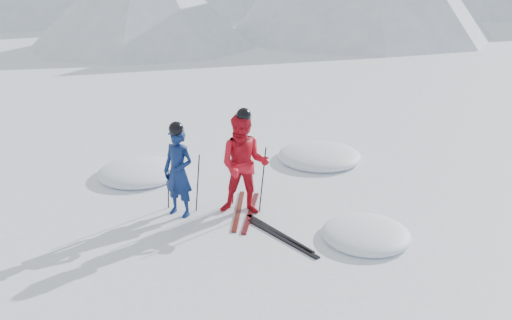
% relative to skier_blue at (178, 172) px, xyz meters
% --- Properties ---
extents(ground, '(160.00, 160.00, 0.00)m').
position_rel_skier_blue_xyz_m(ground, '(2.82, -0.13, -0.83)').
color(ground, white).
rests_on(ground, ground).
extents(skier_blue, '(0.67, 0.50, 1.66)m').
position_rel_skier_blue_xyz_m(skier_blue, '(0.00, 0.00, 0.00)').
color(skier_blue, '#0D2053').
rests_on(skier_blue, ground).
extents(skier_red, '(1.06, 0.91, 1.88)m').
position_rel_skier_blue_xyz_m(skier_red, '(1.08, 0.47, 0.11)').
color(skier_red, red).
rests_on(skier_red, ground).
extents(pole_blue_left, '(0.11, 0.08, 1.11)m').
position_rel_skier_blue_xyz_m(pole_blue_left, '(-0.30, 0.15, -0.28)').
color(pole_blue_left, black).
rests_on(pole_blue_left, ground).
extents(pole_blue_right, '(0.11, 0.07, 1.11)m').
position_rel_skier_blue_xyz_m(pole_blue_right, '(0.25, 0.25, -0.28)').
color(pole_blue_right, black).
rests_on(pole_blue_right, ground).
extents(pole_red_left, '(0.12, 0.10, 1.25)m').
position_rel_skier_blue_xyz_m(pole_red_left, '(0.78, 0.72, -0.20)').
color(pole_red_left, black).
rests_on(pole_red_left, ground).
extents(pole_red_right, '(0.12, 0.09, 1.25)m').
position_rel_skier_blue_xyz_m(pole_red_right, '(1.38, 0.62, -0.20)').
color(pole_red_right, black).
rests_on(pole_red_right, ground).
extents(ski_worn_left, '(0.55, 1.66, 0.03)m').
position_rel_skier_blue_xyz_m(ski_worn_left, '(0.96, 0.47, -0.82)').
color(ski_worn_left, black).
rests_on(ski_worn_left, ground).
extents(ski_worn_right, '(0.44, 1.68, 0.03)m').
position_rel_skier_blue_xyz_m(ski_worn_right, '(1.20, 0.47, -0.82)').
color(ski_worn_right, black).
rests_on(ski_worn_right, ground).
extents(ski_loose_a, '(1.48, 1.00, 0.03)m').
position_rel_skier_blue_xyz_m(ski_loose_a, '(1.92, -0.13, -0.82)').
color(ski_loose_a, black).
rests_on(ski_loose_a, ground).
extents(ski_loose_b, '(1.51, 0.95, 0.03)m').
position_rel_skier_blue_xyz_m(ski_loose_b, '(2.02, -0.28, -0.82)').
color(ski_loose_b, black).
rests_on(ski_loose_b, ground).
extents(snow_lumps, '(9.18, 7.22, 0.42)m').
position_rel_skier_blue_xyz_m(snow_lumps, '(1.36, 1.78, -0.83)').
color(snow_lumps, white).
rests_on(snow_lumps, ground).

